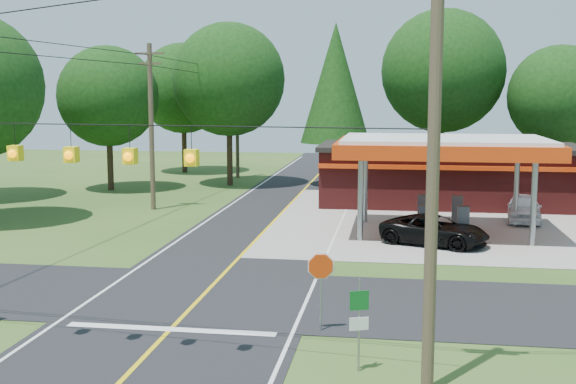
# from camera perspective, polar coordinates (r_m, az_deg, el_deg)

# --- Properties ---
(ground) EXTENTS (120.00, 120.00, 0.00)m
(ground) POSITION_cam_1_polar(r_m,az_deg,el_deg) (25.77, -6.81, -8.23)
(ground) COLOR #2A4D1B
(ground) RESTS_ON ground
(main_highway) EXTENTS (8.00, 120.00, 0.02)m
(main_highway) POSITION_cam_1_polar(r_m,az_deg,el_deg) (25.77, -6.81, -8.21)
(main_highway) COLOR black
(main_highway) RESTS_ON ground
(cross_road) EXTENTS (70.00, 7.00, 0.02)m
(cross_road) POSITION_cam_1_polar(r_m,az_deg,el_deg) (25.77, -6.81, -8.20)
(cross_road) COLOR black
(cross_road) RESTS_ON ground
(lane_center_yellow) EXTENTS (0.15, 110.00, 0.00)m
(lane_center_yellow) POSITION_cam_1_polar(r_m,az_deg,el_deg) (25.77, -6.81, -8.17)
(lane_center_yellow) COLOR yellow
(lane_center_yellow) RESTS_ON main_highway
(gas_canopy) EXTENTS (10.60, 7.40, 4.88)m
(gas_canopy) POSITION_cam_1_polar(r_m,az_deg,el_deg) (37.03, 12.21, 3.29)
(gas_canopy) COLOR gray
(gas_canopy) RESTS_ON ground
(convenience_store) EXTENTS (16.40, 7.55, 3.80)m
(convenience_store) POSITION_cam_1_polar(r_m,az_deg,el_deg) (47.24, 12.59, 1.39)
(convenience_store) COLOR #5C1B1A
(convenience_store) RESTS_ON ground
(utility_pole_near_right) EXTENTS (1.80, 0.30, 11.50)m
(utility_pole_near_right) POSITION_cam_1_polar(r_m,az_deg,el_deg) (16.91, 11.44, 3.73)
(utility_pole_near_right) COLOR #473828
(utility_pole_near_right) RESTS_ON ground
(utility_pole_far_left) EXTENTS (1.80, 0.30, 10.00)m
(utility_pole_far_left) POSITION_cam_1_polar(r_m,az_deg,el_deg) (44.38, -10.75, 5.28)
(utility_pole_far_left) COLOR #473828
(utility_pole_far_left) RESTS_ON ground
(utility_pole_north) EXTENTS (0.30, 0.30, 9.50)m
(utility_pole_north) POSITION_cam_1_polar(r_m,az_deg,el_deg) (60.35, -4.03, 5.64)
(utility_pole_north) COLOR #473828
(utility_pole_north) RESTS_ON ground
(overhead_beacons) EXTENTS (17.04, 2.04, 1.03)m
(overhead_beacons) POSITION_cam_1_polar(r_m,az_deg,el_deg) (19.44, -14.67, 4.91)
(overhead_beacons) COLOR black
(overhead_beacons) RESTS_ON ground
(treeline_backdrop) EXTENTS (70.27, 51.59, 13.30)m
(treeline_backdrop) POSITION_cam_1_polar(r_m,az_deg,el_deg) (48.21, 1.65, 8.34)
(treeline_backdrop) COLOR #332316
(treeline_backdrop) RESTS_ON ground
(suv_car) EXTENTS (6.52, 6.52, 1.39)m
(suv_car) POSITION_cam_1_polar(r_m,az_deg,el_deg) (34.51, 11.51, -3.00)
(suv_car) COLOR black
(suv_car) RESTS_ON ground
(sedan_car) EXTENTS (5.01, 5.01, 1.50)m
(sedan_car) POSITION_cam_1_polar(r_m,az_deg,el_deg) (41.94, 18.16, -1.24)
(sedan_car) COLOR white
(sedan_car) RESTS_ON ground
(octagonal_stop_sign) EXTENTS (0.82, 0.25, 2.43)m
(octagonal_stop_sign) POSITION_cam_1_polar(r_m,az_deg,el_deg) (21.62, 2.61, -6.38)
(octagonal_stop_sign) COLOR gray
(octagonal_stop_sign) RESTS_ON ground
(route_sign_post) EXTENTS (0.48, 0.20, 2.46)m
(route_sign_post) POSITION_cam_1_polar(r_m,az_deg,el_deg) (18.73, 5.64, -9.74)
(route_sign_post) COLOR gray
(route_sign_post) RESTS_ON ground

